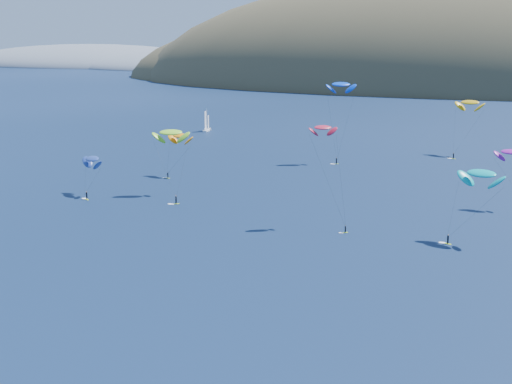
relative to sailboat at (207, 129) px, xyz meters
The scene contains 11 objects.
island 355.93m from the sailboat, 72.31° to the left, with size 730.00×300.00×210.00m.
headland 647.42m from the sailboat, 125.57° to the left, with size 460.00×250.00×60.00m.
sailboat is the anchor object (origin of this frame).
kitesurfer_1 99.37m from the sailboat, 70.06° to the right, with size 8.97×8.15×14.62m.
kitesurfer_3 124.15m from the sailboat, 69.95° to the right, with size 12.58×15.50×19.36m.
kitesurfer_4 93.68m from the sailboat, 35.94° to the right, with size 10.61×9.28×28.69m.
kitesurfer_5 182.09m from the sailboat, 47.40° to the right, with size 11.58×8.73×17.20m.
kitesurfer_6 163.76m from the sailboat, 38.28° to the right, with size 10.50×11.72×16.36m.
kitesurfer_9 160.52m from the sailboat, 56.17° to the right, with size 10.93×8.53×23.98m.
kitesurfer_10 126.31m from the sailboat, 79.64° to the right, with size 9.55×10.97×12.15m.
kitesurfer_11 115.81m from the sailboat, 11.13° to the right, with size 11.24×16.01×21.43m.
Camera 1 is at (61.03, -61.38, 43.19)m, focal length 50.00 mm.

